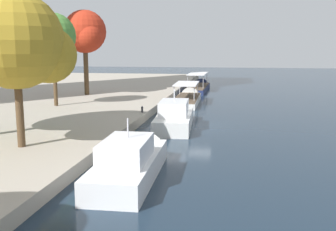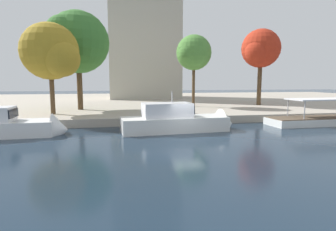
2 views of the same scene
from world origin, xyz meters
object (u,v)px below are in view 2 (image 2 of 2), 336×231
(motor_yacht_1, at_px, (4,128))
(tree_3, at_px, (260,50))
(motor_yacht_2, at_px, (181,122))
(tree_0, at_px, (53,53))
(tree_2, at_px, (193,52))
(mooring_bollard_1, at_px, (194,113))
(tour_boat_3, at_px, (332,121))
(tree_4, at_px, (75,42))

(motor_yacht_1, bearing_deg, tree_3, 23.83)
(motor_yacht_2, bearing_deg, tree_0, 142.73)
(tree_2, bearing_deg, mooring_bollard_1, -105.11)
(tree_0, bearing_deg, mooring_bollard_1, -16.98)
(mooring_bollard_1, distance_m, tree_2, 12.93)
(tour_boat_3, bearing_deg, tree_4, 155.14)
(tree_0, relative_size, tree_4, 0.80)
(tour_boat_3, distance_m, tree_4, 30.44)
(motor_yacht_2, bearing_deg, tree_2, 66.34)
(tour_boat_3, height_order, tree_0, tree_0)
(tour_boat_3, relative_size, tree_2, 1.28)
(motor_yacht_2, bearing_deg, tree_3, 39.37)
(tree_0, bearing_deg, tour_boat_3, -14.29)
(tree_0, distance_m, tree_4, 4.98)
(tree_0, xyz_separation_m, tree_2, (17.17, 5.94, 1.02))
(mooring_bollard_1, xyz_separation_m, tree_4, (-12.69, 8.72, 8.04))
(tree_2, bearing_deg, tree_4, -174.05)
(mooring_bollard_1, xyz_separation_m, tree_3, (13.22, 10.86, 7.90))
(tree_4, bearing_deg, tree_3, 4.73)
(mooring_bollard_1, xyz_separation_m, tree_0, (-14.38, 4.39, 6.24))
(mooring_bollard_1, bearing_deg, tree_0, 163.02)
(motor_yacht_2, height_order, tour_boat_3, motor_yacht_2)
(motor_yacht_2, height_order, tree_2, tree_2)
(tree_2, bearing_deg, tree_0, -160.92)
(motor_yacht_2, height_order, tree_3, tree_3)
(motor_yacht_1, relative_size, tree_2, 0.99)
(tour_boat_3, relative_size, tree_4, 1.05)
(motor_yacht_2, relative_size, tree_0, 1.07)
(motor_yacht_2, distance_m, mooring_bollard_1, 4.31)
(motor_yacht_1, relative_size, motor_yacht_2, 0.95)
(tree_2, height_order, tree_4, tree_4)
(tree_0, relative_size, tree_2, 0.97)
(mooring_bollard_1, height_order, tree_0, tree_0)
(tour_boat_3, xyz_separation_m, tree_0, (-28.41, 7.24, 7.09))
(tree_0, bearing_deg, motor_yacht_1, -107.45)
(tree_3, bearing_deg, motor_yacht_2, -136.91)
(tour_boat_3, bearing_deg, tree_3, 91.94)
(tree_4, bearing_deg, tree_2, 5.95)
(motor_yacht_2, height_order, tree_0, tree_0)
(mooring_bollard_1, bearing_deg, tour_boat_3, -11.46)
(tree_0, height_order, tree_3, tree_3)
(mooring_bollard_1, distance_m, tree_3, 18.84)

